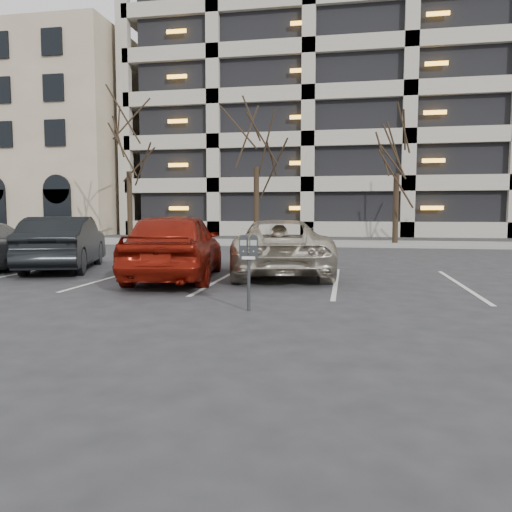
% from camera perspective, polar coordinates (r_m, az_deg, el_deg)
% --- Properties ---
extents(ground, '(140.00, 140.00, 0.00)m').
position_cam_1_polar(ground, '(9.83, 0.61, -4.65)').
color(ground, '#28282B').
rests_on(ground, ground).
extents(sidewalk, '(80.00, 4.00, 0.12)m').
position_cam_1_polar(sidewalk, '(25.65, 6.65, 1.48)').
color(sidewalk, gray).
rests_on(sidewalk, ground).
extents(stall_lines, '(16.90, 5.20, 0.00)m').
position_cam_1_polar(stall_lines, '(12.34, -4.00, -2.64)').
color(stall_lines, silver).
rests_on(stall_lines, ground).
extents(parking_garage, '(52.00, 20.00, 19.00)m').
position_cam_1_polar(parking_garage, '(45.25, 24.20, 14.33)').
color(parking_garage, black).
rests_on(parking_garage, ground).
extents(office_building, '(26.00, 16.20, 15.00)m').
position_cam_1_polar(office_building, '(49.70, -26.95, 11.29)').
color(office_building, '#9D8F72').
rests_on(office_building, ground).
extents(tree_a, '(3.74, 3.74, 8.51)m').
position_cam_1_polar(tree_a, '(28.43, -14.42, 14.02)').
color(tree_a, black).
rests_on(tree_a, ground).
extents(tree_b, '(3.87, 3.87, 8.80)m').
position_cam_1_polar(tree_b, '(26.39, 0.04, 15.35)').
color(tree_b, black).
rests_on(tree_b, ground).
extents(tree_c, '(3.44, 3.44, 7.83)m').
position_cam_1_polar(tree_c, '(25.97, 15.89, 13.74)').
color(tree_c, black).
rests_on(tree_c, ground).
extents(parking_meter, '(0.33, 0.16, 1.25)m').
position_cam_1_polar(parking_meter, '(8.30, -0.84, 0.22)').
color(parking_meter, black).
rests_on(parking_meter, ground).
extents(suv_silver, '(3.37, 5.59, 1.46)m').
position_cam_1_polar(suv_silver, '(13.25, 2.55, 1.03)').
color(suv_silver, beige).
rests_on(suv_silver, ground).
extents(car_red, '(2.77, 5.18, 1.68)m').
position_cam_1_polar(car_red, '(12.37, -9.17, 1.21)').
color(car_red, maroon).
rests_on(car_red, ground).
extents(car_dark, '(3.01, 4.89, 1.52)m').
position_cam_1_polar(car_dark, '(15.27, -21.07, 1.36)').
color(car_dark, black).
rests_on(car_dark, ground).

